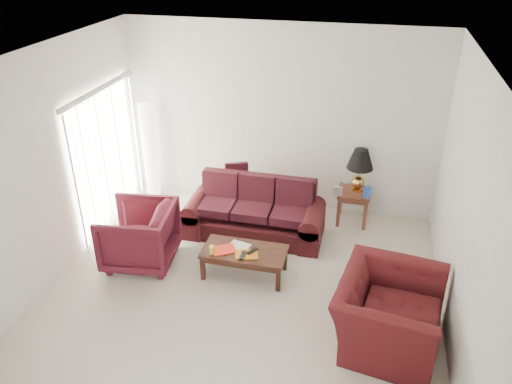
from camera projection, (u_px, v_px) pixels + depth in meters
floor at (241, 293)px, 6.47m from camera, size 5.00×5.00×0.00m
blinds at (108, 159)px, 7.57m from camera, size 0.10×2.00×2.16m
sofa at (254, 210)px, 7.51m from camera, size 2.16×1.11×0.85m
throw_pillow at (237, 174)px, 8.06m from camera, size 0.41×0.31×0.38m
end_table at (353, 206)px, 7.92m from camera, size 0.53×0.53×0.54m
table_lamp at (359, 170)px, 7.68m from camera, size 0.47×0.47×0.69m
clock at (338, 191)px, 7.66m from camera, size 0.14×0.06×0.14m
blue_canister at (367, 192)px, 7.59m from camera, size 0.13×0.13×0.17m
picture_frame at (346, 182)px, 7.92m from camera, size 0.17×0.18×0.05m
floor_lamp at (150, 151)px, 8.40m from camera, size 0.37×0.37×1.70m
armchair_left at (139, 235)px, 6.89m from camera, size 1.06×1.04×0.87m
armchair_right at (388, 313)px, 5.54m from camera, size 1.29×1.42×0.82m
coffee_table at (244, 262)px, 6.73m from camera, size 1.25×0.92×0.39m
magazine_red at (224, 250)px, 6.64m from camera, size 0.37×0.34×0.02m
magazine_white at (239, 246)px, 6.71m from camera, size 0.31×0.26×0.02m
magazine_orange at (247, 254)px, 6.54m from camera, size 0.34×0.29×0.02m
remote_a at (243, 255)px, 6.49m from camera, size 0.06×0.19×0.02m
remote_b at (253, 251)px, 6.58m from camera, size 0.13×0.18×0.02m
yellow_glass at (212, 250)px, 6.55m from camera, size 0.07×0.07×0.12m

